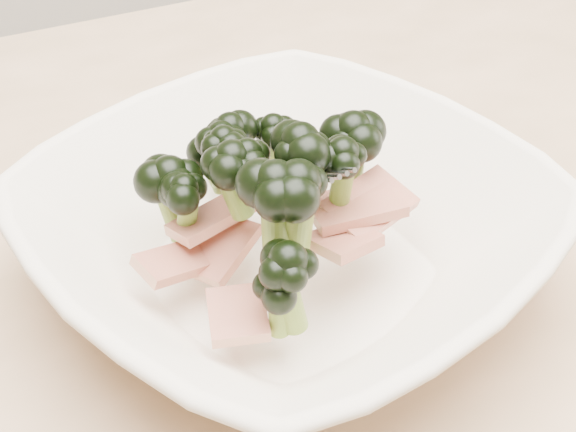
% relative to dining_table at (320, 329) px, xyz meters
% --- Properties ---
extents(dining_table, '(1.20, 0.80, 0.75)m').
position_rel_dining_table_xyz_m(dining_table, '(0.00, 0.00, 0.00)').
color(dining_table, tan).
rests_on(dining_table, ground).
extents(broccoli_dish, '(0.38, 0.38, 0.12)m').
position_rel_dining_table_xyz_m(broccoli_dish, '(-0.04, -0.03, 0.14)').
color(broccoli_dish, '#F0E0CB').
rests_on(broccoli_dish, dining_table).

